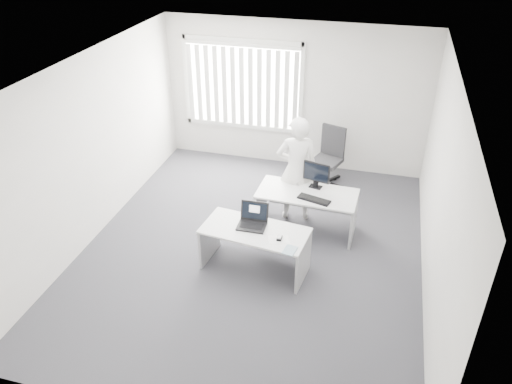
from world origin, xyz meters
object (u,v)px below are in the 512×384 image
(desk_near, at_px, (255,241))
(desk_far, at_px, (307,203))
(office_chair, at_px, (327,167))
(monitor, at_px, (316,175))
(person, at_px, (297,169))
(laptop, at_px, (252,218))

(desk_near, xyz_separation_m, desk_far, (0.54, 1.13, 0.02))
(office_chair, relative_size, monitor, 2.56)
(desk_near, xyz_separation_m, person, (0.29, 1.49, 0.41))
(desk_far, height_order, office_chair, office_chair)
(office_chair, xyz_separation_m, monitor, (-0.01, -1.41, 0.58))
(person, bearing_deg, desk_near, 64.81)
(office_chair, bearing_deg, desk_far, -74.96)
(desk_far, relative_size, person, 0.87)
(desk_near, height_order, office_chair, office_chair)
(desk_near, height_order, laptop, laptop)
(office_chair, bearing_deg, monitor, -71.64)
(desk_near, distance_m, person, 1.57)
(desk_far, height_order, monitor, monitor)
(desk_far, xyz_separation_m, laptop, (-0.60, -1.08, 0.32))
(desk_far, height_order, laptop, laptop)
(desk_near, bearing_deg, desk_far, 71.50)
(desk_far, bearing_deg, person, 126.93)
(office_chair, distance_m, monitor, 1.52)
(office_chair, xyz_separation_m, laptop, (-0.71, -2.69, 0.49))
(office_chair, height_order, laptop, office_chair)
(monitor, bearing_deg, laptop, -105.66)
(office_chair, distance_m, person, 1.42)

